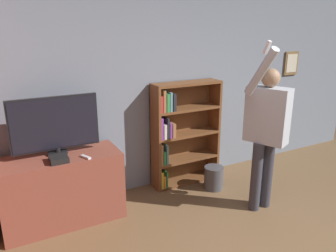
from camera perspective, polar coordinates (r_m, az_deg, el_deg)
The scene contains 8 objects.
wall_back at distance 4.63m, azimuth 2.31°, elevation 6.62°, with size 7.09×0.09×2.70m.
tv_ledge at distance 3.99m, azimuth -17.87°, elevation -10.39°, with size 1.32×0.56×0.81m.
television at distance 3.79m, azimuth -19.08°, elevation 0.13°, with size 0.95×0.22×0.66m.
game_console at distance 3.67m, azimuth -18.49°, elevation -5.48°, with size 0.19×0.19×0.06m.
remote_loose at distance 3.69m, azimuth -14.14°, elevation -5.26°, with size 0.09×0.14×0.02m.
bookshelf at distance 4.57m, azimuth 2.14°, elevation -1.20°, with size 0.99×0.28×1.47m.
person at distance 3.98m, azimuth 16.79°, elevation -0.06°, with size 0.63×0.60×2.05m.
waste_bin at distance 4.66m, azimuth 7.95°, elevation -8.91°, with size 0.27×0.27×0.32m.
Camera 1 is at (-2.30, -1.22, 2.18)m, focal length 35.00 mm.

